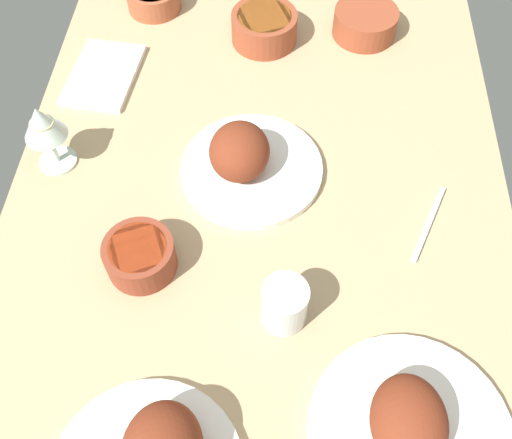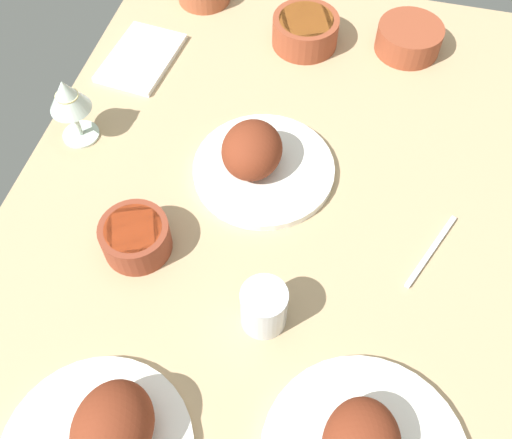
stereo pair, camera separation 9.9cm
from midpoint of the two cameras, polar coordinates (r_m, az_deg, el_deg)
name	(u,v)px [view 1 (the left image)]	position (r cm, az deg, el deg)	size (l,w,h in cm)	color
dining_table	(256,232)	(102.75, -2.76, -1.43)	(140.00, 90.00, 4.00)	tan
plate_center_main	(245,160)	(105.28, -3.75, 5.64)	(25.97, 25.97, 10.38)	white
plate_near_viewer	(410,428)	(86.09, 11.45, -19.68)	(28.87, 28.87, 9.62)	white
bowl_soup	(264,27)	(131.07, -1.47, 18.20)	(14.05, 14.05, 6.47)	brown
bowl_sauce	(140,256)	(97.10, -14.19, -3.66)	(11.54, 11.54, 6.00)	brown
bowl_cream	(365,22)	(134.15, 8.46, 18.46)	(13.76, 13.76, 5.83)	brown
wine_glass	(42,125)	(109.97, -22.64, 8.32)	(7.60, 7.60, 14.00)	silver
water_tumbler	(285,304)	(89.13, -0.40, -8.56)	(7.21, 7.21, 8.52)	silver
folded_napkin	(104,75)	(129.44, -16.87, 13.26)	(19.17, 12.87, 1.20)	white
fork_loose	(429,224)	(103.77, 13.94, -0.60)	(16.69, 0.90, 0.80)	silver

